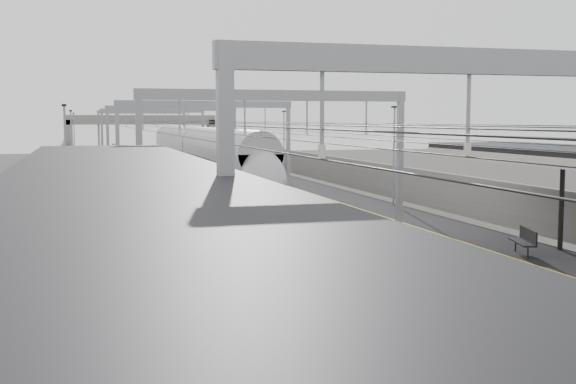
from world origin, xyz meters
TOP-DOWN VIEW (x-y plane):
  - platform_left at (-8.00, 45.00)m, footprint 4.00×120.00m
  - platform_right at (8.00, 45.00)m, footprint 4.00×120.00m
  - tracks at (0.00, 45.00)m, footprint 11.40×140.00m
  - overhead_line at (0.00, 51.62)m, footprint 13.00×140.00m
  - canopy_left at (-8.02, 2.99)m, footprint 4.40×30.00m
  - overbridge at (0.00, 100.00)m, footprint 22.00×2.20m
  - wall_left at (-11.20, 45.00)m, footprint 0.30×120.00m
  - wall_right at (11.20, 45.00)m, footprint 0.30×120.00m
  - train at (1.50, 52.48)m, footprint 2.82×51.32m
  - bench at (7.67, 13.41)m, footprint 1.08×2.06m
  - signal_green at (-5.20, 75.13)m, footprint 0.32×0.32m
  - signal_red_near at (3.20, 69.55)m, footprint 0.32×0.32m
  - signal_red_far at (5.40, 76.20)m, footprint 0.32×0.32m

SIDE VIEW (x-z plane):
  - tracks at x=0.00m, z-range -0.05..0.15m
  - platform_left at x=-8.00m, z-range 0.00..1.00m
  - platform_right at x=8.00m, z-range 0.00..1.00m
  - wall_left at x=-11.20m, z-range 0.00..3.20m
  - wall_right at x=11.20m, z-range 0.00..3.20m
  - bench at x=7.67m, z-range 1.11..2.14m
  - train at x=1.50m, z-range -0.05..4.40m
  - signal_green at x=-5.20m, z-range 0.68..4.15m
  - signal_red_near at x=3.20m, z-range 0.68..4.15m
  - signal_red_far at x=5.40m, z-range 0.68..4.15m
  - canopy_left at x=-8.02m, z-range 2.97..7.21m
  - overbridge at x=0.00m, z-range 1.86..8.76m
  - overhead_line at x=0.00m, z-range 2.84..9.44m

